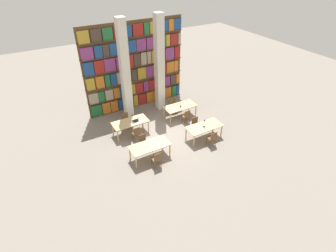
{
  "coord_description": "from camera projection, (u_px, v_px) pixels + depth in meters",
  "views": [
    {
      "loc": [
        -5.94,
        -10.57,
        8.9
      ],
      "look_at": [
        0.0,
        -0.13,
        0.69
      ],
      "focal_mm": 28.0,
      "sensor_mm": 36.0,
      "label": 1
    }
  ],
  "objects": [
    {
      "name": "reading_table_2",
      "position": [
        130.0,
        123.0,
        14.81
      ],
      "size": [
        2.02,
        0.95,
        0.77
      ],
      "color": "tan",
      "rests_on": "ground_plane"
    },
    {
      "name": "chair_5",
      "position": [
        126.0,
        120.0,
        15.49
      ],
      "size": [
        0.42,
        0.4,
        0.87
      ],
      "rotation": [
        0.0,
        0.0,
        3.14
      ],
      "color": "brown",
      "rests_on": "ground_plane"
    },
    {
      "name": "bookshelf_bank",
      "position": [
        135.0,
        68.0,
        16.4
      ],
      "size": [
        6.57,
        0.35,
        5.5
      ],
      "color": "brown",
      "rests_on": "ground_plane"
    },
    {
      "name": "laptop",
      "position": [
        137.0,
        122.0,
        14.65
      ],
      "size": [
        0.32,
        0.22,
        0.21
      ],
      "color": "silver",
      "rests_on": "reading_table_2"
    },
    {
      "name": "desk_lamp_2",
      "position": [
        181.0,
        102.0,
        16.01
      ],
      "size": [
        0.14,
        0.14,
        0.49
      ],
      "color": "#232328",
      "rests_on": "reading_table_3"
    },
    {
      "name": "desk_lamp_1",
      "position": [
        132.0,
        117.0,
        14.66
      ],
      "size": [
        0.14,
        0.14,
        0.44
      ],
      "color": "#232328",
      "rests_on": "reading_table_2"
    },
    {
      "name": "chair_2",
      "position": [
        212.0,
        138.0,
        14.01
      ],
      "size": [
        0.42,
        0.4,
        0.87
      ],
      "color": "brown",
      "rests_on": "ground_plane"
    },
    {
      "name": "chair_7",
      "position": [
        173.0,
        105.0,
        16.93
      ],
      "size": [
        0.42,
        0.4,
        0.87
      ],
      "rotation": [
        0.0,
        0.0,
        3.14
      ],
      "color": "brown",
      "rests_on": "ground_plane"
    },
    {
      "name": "chair_4",
      "position": [
        136.0,
        133.0,
        14.39
      ],
      "size": [
        0.42,
        0.4,
        0.87
      ],
      "color": "brown",
      "rests_on": "ground_plane"
    },
    {
      "name": "ground_plane",
      "position": [
        167.0,
        135.0,
        15.03
      ],
      "size": [
        40.0,
        40.0,
        0.0
      ],
      "primitive_type": "plane",
      "color": "gray"
    },
    {
      "name": "pillar_left",
      "position": [
        125.0,
        72.0,
        14.95
      ],
      "size": [
        0.49,
        0.49,
        6.0
      ],
      "color": "silver",
      "rests_on": "ground_plane"
    },
    {
      "name": "reading_table_3",
      "position": [
        180.0,
        107.0,
        16.27
      ],
      "size": [
        2.02,
        0.95,
        0.77
      ],
      "color": "tan",
      "rests_on": "ground_plane"
    },
    {
      "name": "desk_lamp_0",
      "position": [
        204.0,
        122.0,
        14.16
      ],
      "size": [
        0.14,
        0.14,
        0.49
      ],
      "color": "#232328",
      "rests_on": "reading_table_1"
    },
    {
      "name": "reading_table_1",
      "position": [
        204.0,
        127.0,
        14.44
      ],
      "size": [
        2.02,
        0.95,
        0.77
      ],
      "color": "tan",
      "rests_on": "ground_plane"
    },
    {
      "name": "pillar_center",
      "position": [
        159.0,
        65.0,
        15.86
      ],
      "size": [
        0.49,
        0.49,
        6.0
      ],
      "color": "silver",
      "rests_on": "ground_plane"
    },
    {
      "name": "chair_3",
      "position": [
        196.0,
        124.0,
        15.1
      ],
      "size": [
        0.42,
        0.4,
        0.87
      ],
      "rotation": [
        0.0,
        0.0,
        3.14
      ],
      "color": "brown",
      "rests_on": "ground_plane"
    },
    {
      "name": "chair_1",
      "position": [
        143.0,
        142.0,
        13.71
      ],
      "size": [
        0.42,
        0.4,
        0.87
      ],
      "rotation": [
        0.0,
        0.0,
        3.14
      ],
      "color": "brown",
      "rests_on": "ground_plane"
    },
    {
      "name": "reading_table_0",
      "position": [
        150.0,
        147.0,
        13.05
      ],
      "size": [
        2.02,
        0.95,
        0.77
      ],
      "color": "tan",
      "rests_on": "ground_plane"
    },
    {
      "name": "chair_0",
      "position": [
        157.0,
        159.0,
        12.62
      ],
      "size": [
        0.42,
        0.4,
        0.87
      ],
      "color": "brown",
      "rests_on": "ground_plane"
    },
    {
      "name": "chair_6",
      "position": [
        186.0,
        116.0,
        15.84
      ],
      "size": [
        0.42,
        0.4,
        0.87
      ],
      "color": "brown",
      "rests_on": "ground_plane"
    }
  ]
}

